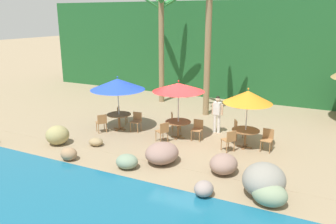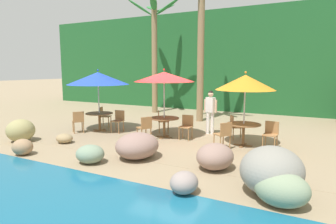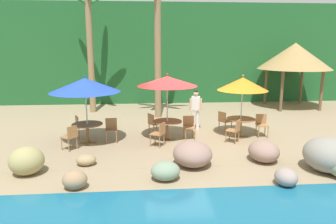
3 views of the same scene
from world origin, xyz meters
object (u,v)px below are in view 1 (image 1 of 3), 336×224
Objects in this scene: umbrella_red at (178,87)px; chair_orange_inland at (238,128)px; chair_red_left at (163,131)px; palm_tree_second at (208,25)px; chair_blue_left at (102,122)px; chair_red_inland at (174,121)px; umbrella_orange at (248,97)px; palm_tree_nearest at (162,33)px; chair_red_seaward at (198,128)px; umbrella_blue at (118,84)px; dining_table_blue at (119,117)px; chair_blue_seaward at (136,120)px; dining_table_orange at (245,133)px; chair_blue_inland at (121,114)px; chair_orange_left at (229,139)px; waiter_in_white at (217,112)px; chair_orange_seaward at (267,138)px; dining_table_red at (178,124)px.

umbrella_red is 3.08m from chair_orange_inland.
chair_red_left is 6.24m from palm_tree_second.
chair_blue_left is 3.28m from chair_red_inland.
palm_tree_nearest is (-6.44, 5.26, 2.04)m from umbrella_orange.
palm_tree_second reaches higher than chair_blue_left.
chair_red_seaward is 1.00× the size of chair_orange_inland.
umbrella_blue is 2.88× the size of chair_red_seaward.
chair_red_inland is at bearing 126.08° from umbrella_red.
chair_blue_left is (-0.44, -0.73, -0.10)m from dining_table_blue.
umbrella_blue reaches higher than chair_orange_inland.
chair_blue_left is at bearing -145.10° from chair_blue_seaward.
dining_table_blue is 0.43× the size of umbrella_red.
dining_table_orange is (5.80, 0.36, 0.00)m from dining_table_blue.
chair_blue_left is at bearing -177.43° from chair_red_left.
palm_tree_second is at bearing 46.42° from chair_blue_inland.
palm_tree_second is at bearing 129.15° from dining_table_orange.
chair_orange_inland is at bearing 91.77° from chair_orange_left.
chair_red_inland is 3.76m from umbrella_orange.
umbrella_blue is 1.47× the size of waiter_in_white.
chair_blue_seaward and chair_orange_inland have the same top height.
chair_blue_inland is at bearing 118.91° from dining_table_blue.
palm_tree_nearest reaches higher than chair_red_seaward.
umbrella_orange is 2.81× the size of chair_orange_seaward.
chair_blue_seaward is 1.00× the size of chair_orange_inland.
chair_red_inland is 0.14× the size of palm_tree_nearest.
umbrella_red is 1.92m from chair_red_inland.
chair_red_seaward is 1.72m from chair_orange_inland.
chair_blue_seaward is 0.51× the size of waiter_in_white.
dining_table_red is 2.55m from chair_orange_inland.
chair_red_left is 1.00× the size of chair_orange_seaward.
dining_table_blue is 2.93m from dining_table_red.
palm_tree_second is at bearing 104.90° from chair_red_seaward.
chair_blue_left and chair_orange_left have the same top height.
dining_table_red is at bearing -9.48° from chair_blue_inland.
waiter_in_white reaches higher than chair_blue_inland.
chair_orange_left is at bearing -59.31° from waiter_in_white.
waiter_in_white reaches higher than chair_red_left.
palm_tree_nearest is 3.78m from palm_tree_second.
chair_red_inland is 4.26m from chair_orange_seaward.
palm_tree_second reaches higher than dining_table_orange.
dining_table_orange is at bearing 3.58° from umbrella_blue.
chair_red_seaward is (3.76, 0.33, -0.10)m from dining_table_blue.
chair_red_seaward is 1.74m from chair_orange_left.
chair_red_seaward is 7.78m from palm_tree_nearest.
umbrella_orange is (5.80, 0.36, -0.06)m from umbrella_blue.
umbrella_red is at bearing -87.70° from palm_tree_second.
umbrella_red is 4.58m from palm_tree_second.
chair_blue_seaward is 1.00× the size of chair_red_seaward.
chair_red_inland is 1.00× the size of chair_red_left.
chair_blue_inland is 1.00× the size of chair_orange_inland.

